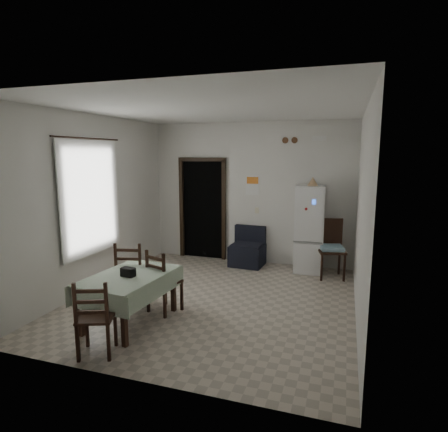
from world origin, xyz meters
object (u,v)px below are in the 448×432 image
fridge (309,229)px  dining_table (130,299)px  navy_seat (247,247)px  dining_chair_far_left (133,272)px  corner_chair (331,249)px  dining_chair_far_right (165,281)px  dining_chair_near_head (96,316)px

fridge → dining_table: fridge is taller
navy_seat → dining_chair_far_left: 2.72m
corner_chair → dining_chair_far_left: bearing=-156.0°
fridge → dining_chair_far_right: (-1.78, -2.56, -0.37)m
fridge → navy_seat: fridge is taller
dining_chair_far_left → dining_chair_far_right: dining_chair_far_left is taller
fridge → dining_chair_far_left: (-2.37, -2.46, -0.34)m
dining_table → dining_chair_near_head: (0.08, -0.82, 0.12)m
navy_seat → corner_chair: (1.65, -0.26, 0.14)m
corner_chair → dining_table: (-2.48, -2.77, -0.20)m
corner_chair → dining_chair_far_right: size_ratio=1.16×
fridge → dining_chair_far_left: size_ratio=1.70×
dining_table → dining_chair_near_head: bearing=-79.2°
fridge → dining_chair_near_head: (-1.97, -3.86, -0.38)m
fridge → corner_chair: fridge is taller
fridge → dining_chair_far_right: size_ratio=1.81×
corner_chair → dining_chair_far_left: size_ratio=1.09×
corner_chair → dining_chair_near_head: bearing=-137.8°
fridge → dining_chair_far_right: bearing=-127.7°
dining_chair_far_left → dining_chair_near_head: size_ratio=1.09×
dining_chair_far_right → dining_chair_near_head: (-0.19, -1.30, -0.01)m
dining_chair_far_left → dining_chair_near_head: (0.39, -1.40, -0.04)m
dining_chair_near_head → fridge: bearing=-138.4°
corner_chair → dining_chair_near_head: size_ratio=1.19×
dining_table → dining_chair_far_right: size_ratio=1.40×
dining_table → fridge: bearing=61.2°
corner_chair → dining_table: corner_chair is taller
fridge → dining_table: size_ratio=1.29×
navy_seat → dining_chair_far_right: bearing=-98.5°
navy_seat → dining_chair_far_right: (-0.56, -2.56, 0.07)m
navy_seat → corner_chair: bearing=-5.3°
fridge → dining_chair_near_head: fridge is taller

